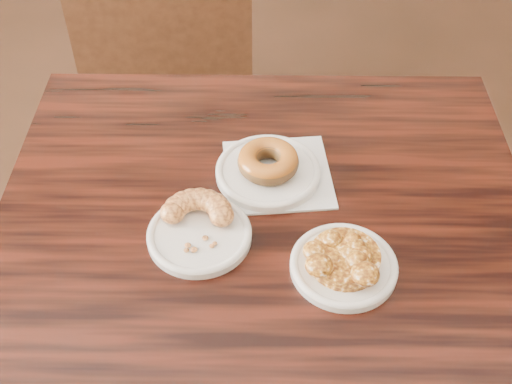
# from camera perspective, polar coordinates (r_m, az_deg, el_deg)

# --- Properties ---
(cafe_table) EXTENTS (0.89, 0.89, 0.75)m
(cafe_table) POSITION_cam_1_polar(r_m,az_deg,el_deg) (1.27, 0.63, -15.22)
(cafe_table) COLOR black
(cafe_table) RESTS_ON floor
(chair_far) EXTENTS (0.55, 0.55, 0.90)m
(chair_far) POSITION_cam_1_polar(r_m,az_deg,el_deg) (1.92, -7.61, 12.60)
(chair_far) COLOR black
(chair_far) RESTS_ON floor
(napkin) EXTENTS (0.20, 0.20, 0.00)m
(napkin) POSITION_cam_1_polar(r_m,az_deg,el_deg) (1.06, 1.94, 1.61)
(napkin) COLOR silver
(napkin) RESTS_ON cafe_table
(plate_donut) EXTENTS (0.17, 0.17, 0.01)m
(plate_donut) POSITION_cam_1_polar(r_m,az_deg,el_deg) (1.05, 1.07, 1.80)
(plate_donut) COLOR white
(plate_donut) RESTS_ON napkin
(plate_cruller) EXTENTS (0.16, 0.16, 0.01)m
(plate_cruller) POSITION_cam_1_polar(r_m,az_deg,el_deg) (0.96, -5.05, -3.85)
(plate_cruller) COLOR silver
(plate_cruller) RESTS_ON cafe_table
(plate_fritter) EXTENTS (0.15, 0.15, 0.01)m
(plate_fritter) POSITION_cam_1_polar(r_m,az_deg,el_deg) (0.93, 7.79, -6.56)
(plate_fritter) COLOR silver
(plate_fritter) RESTS_ON cafe_table
(glazed_donut) EXTENTS (0.10, 0.10, 0.04)m
(glazed_donut) POSITION_cam_1_polar(r_m,az_deg,el_deg) (1.03, 1.09, 2.74)
(glazed_donut) COLOR #8C4014
(glazed_donut) RESTS_ON plate_donut
(apple_fritter) EXTENTS (0.14, 0.14, 0.03)m
(apple_fritter) POSITION_cam_1_polar(r_m,az_deg,el_deg) (0.91, 7.92, -5.70)
(apple_fritter) COLOR #4A2007
(apple_fritter) RESTS_ON plate_fritter
(cruller_fragment) EXTENTS (0.12, 0.12, 0.03)m
(cruller_fragment) POSITION_cam_1_polar(r_m,az_deg,el_deg) (0.95, -5.14, -2.95)
(cruller_fragment) COLOR #653014
(cruller_fragment) RESTS_ON plate_cruller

